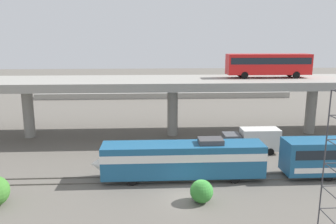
{
  "coord_description": "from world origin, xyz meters",
  "views": [
    {
      "loc": [
        -3.15,
        -28.06,
        13.9
      ],
      "look_at": [
        -0.76,
        18.16,
        3.82
      ],
      "focal_mm": 36.6,
      "sensor_mm": 36.0,
      "label": 1
    }
  ],
  "objects": [
    {
      "name": "parked_car_0",
      "position": [
        -7.46,
        56.77,
        2.13
      ],
      "size": [
        4.32,
        2.0,
        1.5
      ],
      "rotation": [
        0.0,
        0.0,
        3.14
      ],
      "color": "#B7B7BC",
      "rests_on": "pier_parking_lot"
    },
    {
      "name": "rail_strip_near",
      "position": [
        0.0,
        3.28,
        0.06
      ],
      "size": [
        110.0,
        0.12,
        0.12
      ],
      "primitive_type": "cube",
      "color": "#59544C",
      "rests_on": "ground_plane"
    },
    {
      "name": "parked_car_2",
      "position": [
        12.7,
        56.3,
        2.14
      ],
      "size": [
        4.62,
        2.0,
        1.5
      ],
      "rotation": [
        0.0,
        0.0,
        3.14
      ],
      "color": "#9E998C",
      "rests_on": "pier_parking_lot"
    },
    {
      "name": "rail_strip_far",
      "position": [
        0.0,
        4.72,
        0.06
      ],
      "size": [
        110.0,
        0.12,
        0.12
      ],
      "primitive_type": "cube",
      "color": "#59544C",
      "rests_on": "ground_plane"
    },
    {
      "name": "harbor_water",
      "position": [
        0.0,
        78.0,
        0.0
      ],
      "size": [
        140.0,
        36.0,
        0.01
      ],
      "primitive_type": "cube",
      "color": "navy",
      "rests_on": "ground_plane"
    },
    {
      "name": "train_locomotive",
      "position": [
        -0.8,
        4.0,
        2.19
      ],
      "size": [
        17.07,
        3.04,
        4.18
      ],
      "rotation": [
        0.0,
        0.0,
        3.14
      ],
      "color": "#1E5984",
      "rests_on": "ground_plane"
    },
    {
      "name": "parked_car_4",
      "position": [
        -14.48,
        57.56,
        2.13
      ],
      "size": [
        4.32,
        1.98,
        1.5
      ],
      "rotation": [
        0.0,
        0.0,
        3.14
      ],
      "color": "navy",
      "rests_on": "pier_parking_lot"
    },
    {
      "name": "pier_parking_lot",
      "position": [
        0.0,
        55.0,
        0.68
      ],
      "size": [
        59.16,
        10.44,
        1.36
      ],
      "primitive_type": "cube",
      "color": "gray",
      "rests_on": "ground_plane"
    },
    {
      "name": "parked_car_3",
      "position": [
        -20.44,
        55.32,
        2.13
      ],
      "size": [
        4.41,
        1.82,
        1.5
      ],
      "rotation": [
        0.0,
        0.0,
        3.14
      ],
      "color": "maroon",
      "rests_on": "pier_parking_lot"
    },
    {
      "name": "service_truck_west",
      "position": [
        9.3,
        11.59,
        1.64
      ],
      "size": [
        6.8,
        2.46,
        3.04
      ],
      "rotation": [
        0.0,
        0.0,
        3.14
      ],
      "color": "#515459",
      "rests_on": "ground_plane"
    },
    {
      "name": "highway_overpass",
      "position": [
        0.0,
        20.0,
        7.38
      ],
      "size": [
        96.0,
        10.61,
        8.2
      ],
      "color": "gray",
      "rests_on": "ground_plane"
    },
    {
      "name": "shrub_right",
      "position": [
        1.14,
        -1.02,
        1.0
      ],
      "size": [
        2.0,
        2.0,
        2.0
      ],
      "primitive_type": "sphere",
      "color": "#338031",
      "rests_on": "ground_plane"
    },
    {
      "name": "ground_plane",
      "position": [
        0.0,
        0.0,
        0.0
      ],
      "size": [
        260.0,
        260.0,
        0.0
      ],
      "primitive_type": "plane",
      "color": "#605B54"
    },
    {
      "name": "parked_car_5",
      "position": [
        3.35,
        53.87,
        2.13
      ],
      "size": [
        4.1,
        1.94,
        1.5
      ],
      "rotation": [
        0.0,
        0.0,
        3.14
      ],
      "color": "#515459",
      "rests_on": "pier_parking_lot"
    },
    {
      "name": "transit_bus_on_overpass",
      "position": [
        13.87,
        20.71,
        10.27
      ],
      "size": [
        12.0,
        2.68,
        3.4
      ],
      "color": "red",
      "rests_on": "highway_overpass"
    },
    {
      "name": "parked_car_1",
      "position": [
        -3.31,
        52.49,
        2.13
      ],
      "size": [
        4.49,
        1.89,
        1.5
      ],
      "rotation": [
        0.0,
        0.0,
        3.14
      ],
      "color": "#9E998C",
      "rests_on": "pier_parking_lot"
    }
  ]
}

